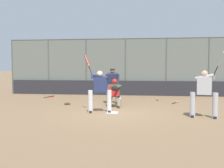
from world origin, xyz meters
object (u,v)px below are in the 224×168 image
Objects in this scene: batter_at_plate at (100,90)px; umpire_home at (113,85)px; spare_bat_near_backstop at (50,97)px; spare_bat_third_base_side at (157,99)px; spare_bat_by_padding at (177,102)px; fielding_glove_on_dirt at (67,104)px; catcher_behind_plate at (114,93)px; batter_on_deck at (204,92)px.

umpire_home is (-0.19, -2.49, 0.02)m from batter_at_plate.
spare_bat_near_backstop is 0.97× the size of spare_bat_third_base_side.
spare_bat_near_backstop is at bearing 105.90° from spare_bat_by_padding.
spare_bat_third_base_side is at bearing 66.12° from spare_bat_by_padding.
fielding_glove_on_dirt reaches higher than spare_bat_third_base_side.
fielding_glove_on_dirt is (-1.89, 2.77, 0.02)m from spare_bat_near_backstop.
umpire_home is 2.33m from fielding_glove_on_dirt.
catcher_behind_plate is at bearing 100.78° from umpire_home.
spare_bat_near_backstop is 3.35m from fielding_glove_on_dirt.
catcher_behind_plate reaches higher than fielding_glove_on_dirt.
umpire_home is at bearing 129.73° from spare_bat_by_padding.
batter_at_plate is 2.50m from umpire_home.
catcher_behind_plate is at bearing 145.70° from spare_bat_third_base_side.
spare_bat_near_backstop is at bearing -63.46° from batter_at_plate.
batter_at_plate reaches higher than catcher_behind_plate.
catcher_behind_plate is 1.37× the size of spare_bat_third_base_side.
umpire_home is 3.31m from spare_bat_by_padding.
spare_bat_third_base_side is at bearing -150.09° from fielding_glove_on_dirt.
spare_bat_by_padding is 2.82× the size of fielding_glove_on_dirt.
fielding_glove_on_dirt is (4.27, 2.46, 0.02)m from spare_bat_third_base_side.
spare_bat_near_backstop and spare_bat_third_base_side have the same top height.
spare_bat_third_base_side is (-1.98, -2.89, -0.61)m from catcher_behind_plate.
spare_bat_by_padding is at bearing 108.49° from batter_on_deck.
umpire_home is 4.74m from batter_on_deck.
spare_bat_near_backstop is at bearing -36.65° from catcher_behind_plate.
fielding_glove_on_dirt is at bearing -9.89° from catcher_behind_plate.
batter_on_deck is 9.23m from spare_bat_near_backstop.
batter_on_deck is 2.50× the size of spare_bat_third_base_side.
batter_on_deck is at bearing 138.68° from umpire_home.
batter_on_deck is 2.57× the size of spare_bat_near_backstop.
catcher_behind_plate is at bearing 148.67° from spare_bat_by_padding.
batter_on_deck reaches higher than catcher_behind_plate.
fielding_glove_on_dirt is (5.18, 1.30, 0.02)m from spare_bat_by_padding.
spare_bat_by_padding is at bearing -141.49° from spare_bat_third_base_side.
fielding_glove_on_dirt reaches higher than spare_bat_near_backstop.
spare_bat_near_backstop is at bearing -55.78° from fielding_glove_on_dirt.
catcher_behind_plate is at bearing 169.26° from fielding_glove_on_dirt.
batter_on_deck reaches higher than umpire_home.
batter_at_plate is at bearing 135.39° from fielding_glove_on_dirt.
batter_on_deck is 5.16m from spare_bat_third_base_side.
spare_bat_near_backstop is 7.22m from spare_bat_by_padding.
batter_at_plate is 6.03m from spare_bat_near_backstop.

